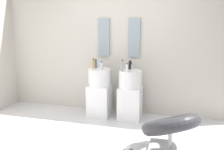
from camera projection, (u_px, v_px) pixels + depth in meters
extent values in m
cube|color=beige|center=(120.00, 45.00, 4.67)|extent=(4.80, 0.10, 2.60)
cube|color=white|center=(100.00, 100.00, 4.60)|extent=(0.40, 0.40, 0.58)
cylinder|color=white|center=(99.00, 77.00, 4.50)|extent=(0.41, 0.41, 0.31)
cylinder|color=#B7BABF|center=(101.00, 65.00, 4.57)|extent=(0.02, 0.02, 0.10)
cube|color=white|center=(130.00, 103.00, 4.45)|extent=(0.40, 0.40, 0.58)
cylinder|color=white|center=(130.00, 79.00, 4.35)|extent=(0.41, 0.41, 0.31)
cylinder|color=#B7BABF|center=(132.00, 67.00, 4.42)|extent=(0.02, 0.02, 0.10)
cube|color=#8C9EA8|center=(104.00, 38.00, 4.65)|extent=(0.22, 0.03, 0.71)
cube|color=#8C9EA8|center=(134.00, 38.00, 4.50)|extent=(0.22, 0.03, 0.71)
cube|color=#B7BABF|center=(169.00, 150.00, 3.30)|extent=(0.56, 0.50, 0.06)
cylinder|color=#B7BABF|center=(170.00, 139.00, 3.26)|extent=(0.05, 0.05, 0.34)
torus|color=#333338|center=(171.00, 125.00, 3.22)|extent=(1.10, 1.10, 0.49)
cylinder|color=#4C72B7|center=(96.00, 64.00, 4.54)|extent=(0.04, 0.04, 0.15)
cylinder|color=black|center=(96.00, 60.00, 4.52)|extent=(0.02, 0.02, 0.02)
cylinder|color=#99999E|center=(122.00, 66.00, 4.29)|extent=(0.04, 0.04, 0.18)
cylinder|color=black|center=(122.00, 60.00, 4.27)|extent=(0.02, 0.02, 0.02)
cylinder|color=#C68C38|center=(94.00, 64.00, 4.50)|extent=(0.04, 0.04, 0.17)
cylinder|color=black|center=(93.00, 59.00, 4.48)|extent=(0.02, 0.02, 0.02)
cylinder|color=white|center=(127.00, 68.00, 4.18)|extent=(0.04, 0.04, 0.13)
cylinder|color=black|center=(127.00, 64.00, 4.16)|extent=(0.02, 0.02, 0.02)
cylinder|color=silver|center=(101.00, 66.00, 4.37)|extent=(0.05, 0.05, 0.14)
cylinder|color=black|center=(101.00, 62.00, 4.35)|extent=(0.03, 0.03, 0.02)
cylinder|color=black|center=(130.00, 65.00, 4.44)|extent=(0.06, 0.06, 0.14)
cylinder|color=black|center=(130.00, 61.00, 4.42)|extent=(0.03, 0.03, 0.02)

